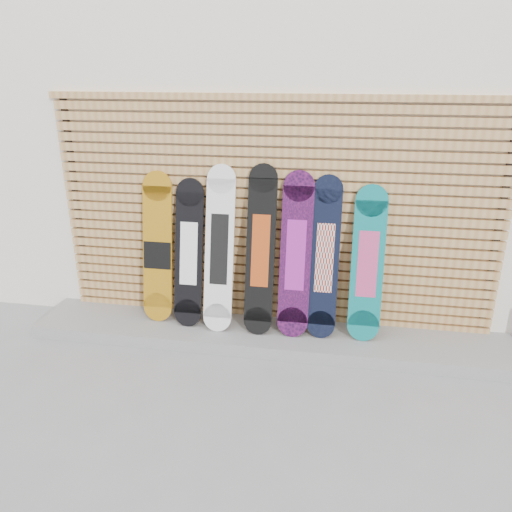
# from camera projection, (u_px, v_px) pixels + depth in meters

# --- Properties ---
(ground) EXTENTS (80.00, 80.00, 0.00)m
(ground) POSITION_uv_depth(u_px,v_px,m) (274.00, 382.00, 4.24)
(ground) COLOR gray
(ground) RESTS_ON ground
(building) EXTENTS (12.00, 5.00, 3.60)m
(building) POSITION_uv_depth(u_px,v_px,m) (347.00, 122.00, 6.74)
(building) COLOR white
(building) RESTS_ON ground
(concrete_step) EXTENTS (4.60, 0.70, 0.12)m
(concrete_step) POSITION_uv_depth(u_px,v_px,m) (268.00, 335.00, 4.87)
(concrete_step) COLOR gray
(concrete_step) RESTS_ON ground
(slat_wall) EXTENTS (4.26, 0.08, 2.29)m
(slat_wall) POSITION_uv_depth(u_px,v_px,m) (274.00, 213.00, 4.73)
(slat_wall) COLOR #B8854C
(slat_wall) RESTS_ON ground
(snowboard_0) EXTENTS (0.29, 0.29, 1.47)m
(snowboard_0) POSITION_uv_depth(u_px,v_px,m) (158.00, 249.00, 4.87)
(snowboard_0) COLOR #AA7212
(snowboard_0) RESTS_ON concrete_step
(snowboard_1) EXTENTS (0.27, 0.35, 1.41)m
(snowboard_1) POSITION_uv_depth(u_px,v_px,m) (189.00, 254.00, 4.80)
(snowboard_1) COLOR black
(snowboard_1) RESTS_ON concrete_step
(snowboard_2) EXTENTS (0.27, 0.39, 1.56)m
(snowboard_2) POSITION_uv_depth(u_px,v_px,m) (219.00, 249.00, 4.71)
(snowboard_2) COLOR white
(snowboard_2) RESTS_ON concrete_step
(snowboard_3) EXTENTS (0.27, 0.39, 1.57)m
(snowboard_3) POSITION_uv_depth(u_px,v_px,m) (261.00, 251.00, 4.64)
(snowboard_3) COLOR black
(snowboard_3) RESTS_ON concrete_step
(snowboard_4) EXTENTS (0.29, 0.38, 1.52)m
(snowboard_4) POSITION_uv_depth(u_px,v_px,m) (296.00, 255.00, 4.61)
(snowboard_4) COLOR black
(snowboard_4) RESTS_ON concrete_step
(snowboard_5) EXTENTS (0.26, 0.35, 1.49)m
(snowboard_5) POSITION_uv_depth(u_px,v_px,m) (325.00, 258.00, 4.58)
(snowboard_5) COLOR black
(snowboard_5) RESTS_ON concrete_step
(snowboard_6) EXTENTS (0.29, 0.34, 1.42)m
(snowboard_6) POSITION_uv_depth(u_px,v_px,m) (367.00, 264.00, 4.54)
(snowboard_6) COLOR #0C7274
(snowboard_6) RESTS_ON concrete_step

